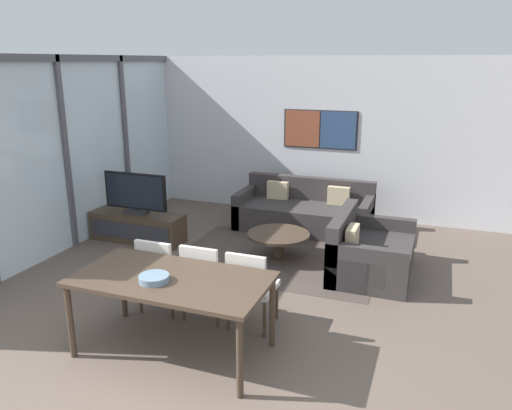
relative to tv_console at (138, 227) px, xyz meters
The scene contains 13 objects.
wall_back 3.48m from the tv_console, 47.43° to the left, with size 7.01×0.09×2.80m.
window_wall_left 1.62m from the tv_console, 145.44° to the right, with size 0.07×5.90×2.80m.
area_rug 2.29m from the tv_console, ahead, with size 2.83×2.00×0.01m.
tv_console is the anchor object (origin of this frame).
television 0.54m from the tv_console, 90.00° to the left, with size 1.06×0.20×0.64m.
sofa_main 2.74m from the tv_console, 33.54° to the left, with size 2.20×0.98×0.80m.
sofa_side 3.53m from the tv_console, ahead, with size 0.98×1.42×0.80m.
coffee_table 2.28m from the tv_console, ahead, with size 0.88×0.88×0.37m.
dining_table 3.31m from the tv_console, 50.77° to the right, with size 1.83×0.96×0.78m.
dining_chair_left 2.44m from the tv_console, 50.49° to the right, with size 0.46×0.46×0.87m.
dining_chair_centre 2.79m from the tv_console, 41.78° to the right, with size 0.46×0.46×0.87m.
dining_chair_right 3.22m from the tv_console, 35.69° to the right, with size 0.46×0.46×0.87m.
fruit_bowl 3.38m from the tv_console, 53.57° to the right, with size 0.28×0.28×0.06m.
Camera 1 is at (2.09, -2.77, 2.72)m, focal length 35.00 mm.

